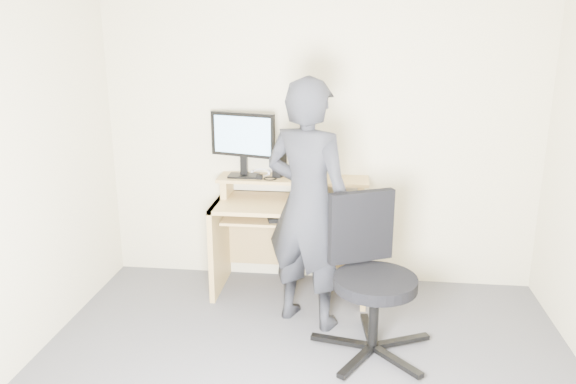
% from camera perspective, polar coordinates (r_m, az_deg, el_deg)
% --- Properties ---
extents(back_wall, '(3.50, 0.02, 2.50)m').
position_cam_1_polar(back_wall, '(4.53, 3.26, 6.03)').
color(back_wall, beige).
rests_on(back_wall, ground).
extents(desk, '(1.20, 0.60, 0.91)m').
position_cam_1_polar(desk, '(4.51, 0.41, -3.23)').
color(desk, tan).
rests_on(desk, ground).
extents(monitor, '(0.53, 0.18, 0.51)m').
position_cam_1_polar(monitor, '(4.44, -4.62, 5.40)').
color(monitor, black).
rests_on(monitor, desk).
extents(external_drive, '(0.11, 0.14, 0.20)m').
position_cam_1_polar(external_drive, '(4.50, -0.88, 2.86)').
color(external_drive, black).
rests_on(external_drive, desk).
extents(travel_mug, '(0.09, 0.09, 0.17)m').
position_cam_1_polar(travel_mug, '(4.44, 1.38, 2.45)').
color(travel_mug, '#B9B9BE').
rests_on(travel_mug, desk).
extents(smartphone, '(0.10, 0.14, 0.01)m').
position_cam_1_polar(smartphone, '(4.42, 2.91, 1.33)').
color(smartphone, black).
rests_on(smartphone, desk).
extents(charger, '(0.05, 0.04, 0.03)m').
position_cam_1_polar(charger, '(4.43, -2.93, 1.53)').
color(charger, black).
rests_on(charger, desk).
extents(headphones, '(0.16, 0.16, 0.06)m').
position_cam_1_polar(headphones, '(4.59, -2.80, 1.93)').
color(headphones, silver).
rests_on(headphones, desk).
extents(keyboard, '(0.49, 0.29, 0.03)m').
position_cam_1_polar(keyboard, '(4.31, 0.97, -2.51)').
color(keyboard, black).
rests_on(keyboard, desk).
extents(mouse, '(0.11, 0.09, 0.04)m').
position_cam_1_polar(mouse, '(4.25, 3.47, -1.33)').
color(mouse, black).
rests_on(mouse, desk).
extents(office_chair, '(0.80, 0.79, 1.01)m').
position_cam_1_polar(office_chair, '(3.69, 8.34, -7.85)').
color(office_chair, black).
rests_on(office_chair, ground).
extents(person, '(0.76, 0.65, 1.76)m').
position_cam_1_polar(person, '(3.87, 2.03, -1.34)').
color(person, black).
rests_on(person, ground).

